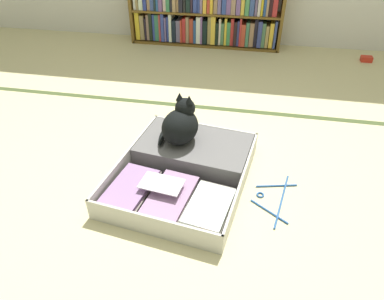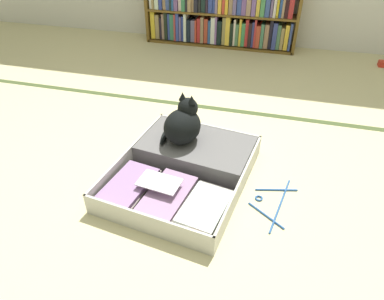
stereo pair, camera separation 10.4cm
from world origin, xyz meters
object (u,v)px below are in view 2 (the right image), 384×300
at_px(open_suitcase, 186,166).
at_px(black_cat, 183,124).
at_px(small_red_pouch, 384,64).
at_px(clothes_hanger, 273,203).
at_px(bookshelf, 220,14).

bearing_deg(open_suitcase, black_cat, 111.05).
xyz_separation_m(open_suitcase, black_cat, (-0.06, 0.14, 0.18)).
bearing_deg(small_red_pouch, open_suitcase, -124.91).
distance_m(clothes_hanger, small_red_pouch, 2.23).
relative_size(clothes_hanger, small_red_pouch, 4.03).
bearing_deg(black_cat, small_red_pouch, 51.87).
bearing_deg(bookshelf, small_red_pouch, -6.55).
relative_size(open_suitcase, clothes_hanger, 2.25).
distance_m(bookshelf, open_suitcase, 2.15).
height_order(bookshelf, black_cat, bookshelf).
height_order(bookshelf, open_suitcase, bookshelf).
height_order(clothes_hanger, small_red_pouch, small_red_pouch).
bearing_deg(small_red_pouch, black_cat, -128.13).
bearing_deg(black_cat, bookshelf, 95.26).
xyz_separation_m(black_cat, clothes_hanger, (0.55, -0.26, -0.23)).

